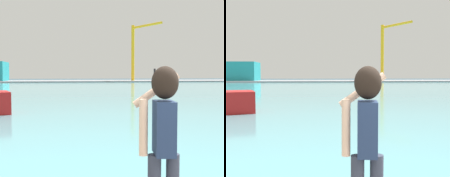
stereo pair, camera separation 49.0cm
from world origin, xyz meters
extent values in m
plane|color=#334751|center=(0.00, 50.00, 0.00)|extent=(220.00, 220.00, 0.00)
cube|color=#599EA8|center=(0.00, 52.00, 0.01)|extent=(140.00, 100.00, 0.02)
cube|color=gray|center=(0.00, 92.00, 0.18)|extent=(140.00, 20.00, 0.36)
cube|color=#1E2D4C|center=(-0.70, 1.00, 1.69)|extent=(0.25, 0.37, 0.56)
sphere|color=#E0B293|center=(-0.70, 1.00, 2.15)|extent=(0.22, 0.22, 0.22)
ellipsoid|color=black|center=(-0.70, 0.98, 2.16)|extent=(0.28, 0.26, 0.34)
cylinder|color=#E0B293|center=(-0.92, 1.00, 1.70)|extent=(0.09, 0.09, 0.58)
cylinder|color=#E0B293|center=(-0.72, 1.22, 2.07)|extent=(0.53, 0.16, 0.40)
cube|color=black|center=(-0.70, 1.34, 2.24)|extent=(0.02, 0.07, 0.14)
cylinder|color=yellow|center=(19.74, 88.86, 9.00)|extent=(1.00, 1.00, 17.29)
cylinder|color=yellow|center=(22.62, 83.50, 16.85)|extent=(6.36, 11.04, 0.70)
camera|label=1|loc=(-1.73, -1.91, 2.25)|focal=47.25mm
camera|label=2|loc=(-1.24, -1.97, 2.25)|focal=47.25mm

